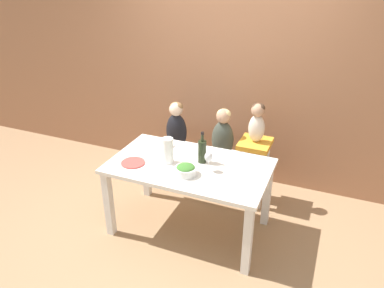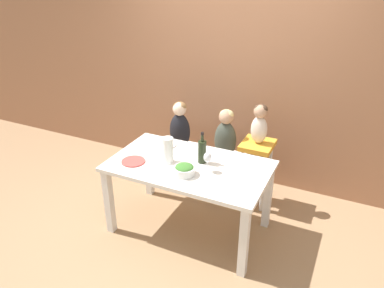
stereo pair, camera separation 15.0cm
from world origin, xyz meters
name	(u,v)px [view 1 (the left image)]	position (x,y,z in m)	size (l,w,h in m)	color
ground_plane	(190,227)	(0.00, 0.00, 0.00)	(14.00, 14.00, 0.00)	#9E7A56
wall_back	(232,66)	(0.00, 1.21, 1.35)	(10.00, 0.06, 2.70)	#9E6B4C
dining_table	(189,174)	(0.00, 0.00, 0.62)	(1.46, 0.85, 0.72)	white
chair_far_left	(177,154)	(-0.45, 0.70, 0.40)	(0.37, 0.42, 0.47)	silver
chair_far_center	(222,163)	(0.09, 0.70, 0.40)	(0.37, 0.42, 0.47)	silver
chair_right_highchair	(254,155)	(0.44, 0.70, 0.56)	(0.32, 0.35, 0.72)	silver
person_child_left	(176,126)	(-0.45, 0.70, 0.75)	(0.24, 0.17, 0.55)	black
person_child_center	(223,134)	(0.09, 0.70, 0.75)	(0.24, 0.17, 0.55)	#3D4238
person_baby_right	(257,121)	(0.44, 0.70, 0.96)	(0.17, 0.14, 0.41)	beige
wine_bottle	(202,151)	(0.09, 0.09, 0.84)	(0.08, 0.08, 0.30)	#232D19
paper_towel_roll	(168,151)	(-0.20, -0.04, 0.84)	(0.10, 0.10, 0.24)	white
wine_glass_near	(208,157)	(0.20, -0.04, 0.85)	(0.07, 0.07, 0.18)	white
salad_bowl_large	(186,170)	(0.04, -0.18, 0.77)	(0.19, 0.19, 0.10)	white
dinner_plate_front_left	(133,163)	(-0.49, -0.18, 0.73)	(0.22, 0.22, 0.01)	#D14C47
dinner_plate_back_left	(164,145)	(-0.39, 0.25, 0.73)	(0.22, 0.22, 0.01)	silver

